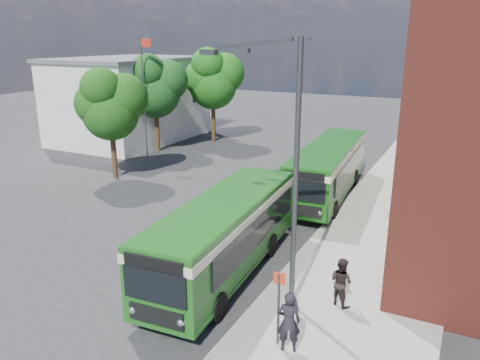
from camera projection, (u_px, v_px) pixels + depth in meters
The scene contains 14 objects.
ground at pixel (194, 255), 20.10m from camera, with size 120.00×120.00×0.00m, color #29292C.
pavement at pixel (394, 219), 23.88m from camera, with size 6.00×48.00×0.15m, color gray.
kerb_line at pixel (336, 211), 25.22m from camera, with size 0.12×48.00×0.01m, color beige.
white_building at pixel (131, 99), 42.17m from camera, with size 9.40×13.40×7.30m.
flagpole at pixel (144, 93), 35.13m from camera, with size 0.95×0.10×9.00m.
street_lamp at pixel (285, 174), 14.91m from camera, with size 2.96×2.38×9.00m.
bus_stop_sign at pixel (279, 304), 13.66m from camera, with size 0.35×0.08×2.52m.
bus_front at pixel (225, 230), 18.11m from camera, with size 3.21×10.09×3.02m.
bus_rear at pixel (328, 165), 27.22m from camera, with size 3.36×11.29×3.02m.
pedestrian_a at pixel (289, 322), 13.51m from camera, with size 0.70×0.46×1.91m, color black.
pedestrian_b at pixel (341, 282), 15.90m from camera, with size 0.84×0.65×1.73m, color black.
tree_left at pixel (110, 104), 29.81m from camera, with size 4.30×4.09×7.26m.
tree_mid at pixel (155, 86), 37.14m from camera, with size 4.63×4.40×7.82m.
tree_right at pixel (213, 78), 40.63m from camera, with size 4.87×4.63×8.22m.
Camera 1 is at (10.02, -15.42, 8.97)m, focal length 35.00 mm.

